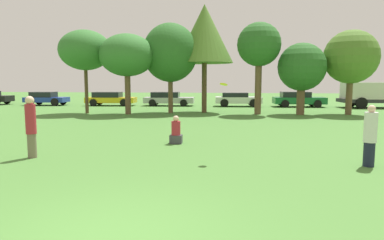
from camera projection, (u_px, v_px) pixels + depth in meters
ground_plane at (107, 238)px, 5.12m from camera, size 120.00×120.00×0.00m
person_thrower at (31, 126)px, 10.33m from camera, size 0.31×0.31×1.87m
person_catcher at (370, 136)px, 9.29m from camera, size 0.34×0.34×1.68m
frisbee at (224, 84)px, 9.94m from camera, size 0.24×0.22×0.11m
bystander_sitting at (176, 132)px, 12.76m from camera, size 0.45×0.37×1.04m
tree_0 at (85, 50)px, 23.96m from camera, size 3.61×3.61×5.83m
tree_1 at (127, 56)px, 23.42m from camera, size 3.78×3.78×5.49m
tree_2 at (170, 53)px, 24.35m from camera, size 3.87×3.87×6.35m
tree_3 at (204, 34)px, 24.54m from camera, size 4.13×4.13×7.71m
tree_4 at (259, 46)px, 23.30m from camera, size 2.97×2.97×6.25m
tree_5 at (302, 67)px, 23.22m from camera, size 3.23×3.23×4.86m
tree_6 at (351, 57)px, 23.14m from camera, size 3.60×3.60×5.71m
parked_car_blue at (46, 98)px, 32.34m from camera, size 3.91×1.98×1.26m
parked_car_yellow at (110, 98)px, 31.91m from camera, size 4.60×2.01×1.26m
parked_car_silver at (168, 99)px, 31.73m from camera, size 4.64×2.11×1.27m
parked_car_white at (238, 99)px, 30.94m from camera, size 4.18×2.11×1.24m
parked_car_green at (298, 99)px, 30.41m from camera, size 4.50×2.22×1.33m
delivery_truck_grey at (375, 93)px, 29.27m from camera, size 6.01×2.70×2.17m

